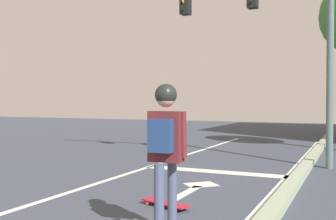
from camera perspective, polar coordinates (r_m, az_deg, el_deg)
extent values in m
cube|color=silver|center=(7.96, -9.20, -9.95)|extent=(0.12, 20.00, 0.01)
cube|color=silver|center=(6.77, 14.05, -11.95)|extent=(0.12, 20.00, 0.01)
cube|color=silver|center=(9.00, 6.88, -8.64)|extent=(3.30, 0.40, 0.01)
cube|color=silver|center=(6.84, 2.23, -11.78)|extent=(0.16, 1.40, 0.01)
cube|color=silver|center=(7.61, 4.72, -10.45)|extent=(0.71, 0.71, 0.01)
cube|color=#95A48B|center=(6.71, 16.19, -11.49)|extent=(0.24, 24.00, 0.14)
cylinder|color=#444E70|center=(4.74, 0.60, -11.77)|extent=(0.11, 0.11, 0.80)
cylinder|color=#444E70|center=(4.41, -1.27, -12.77)|extent=(0.11, 0.11, 0.80)
cube|color=maroon|center=(4.47, -0.30, -3.77)|extent=(0.38, 0.19, 0.56)
cylinder|color=maroon|center=(4.57, -2.42, -3.34)|extent=(0.07, 0.10, 0.51)
cylinder|color=maroon|center=(4.42, 2.20, -3.49)|extent=(0.07, 0.10, 0.51)
sphere|color=tan|center=(4.45, -0.30, 1.81)|extent=(0.22, 0.22, 0.22)
sphere|color=black|center=(4.45, -0.30, 2.16)|extent=(0.25, 0.25, 0.25)
cube|color=navy|center=(4.34, -1.02, -3.65)|extent=(0.27, 0.15, 0.36)
cube|color=#A91C2C|center=(6.01, -0.41, -12.97)|extent=(0.84, 0.47, 0.02)
cube|color=#B2B2B7|center=(6.20, -2.29, -12.65)|extent=(0.10, 0.18, 0.01)
cylinder|color=#C33830|center=(6.14, -2.98, -13.07)|extent=(0.05, 0.04, 0.05)
cylinder|color=#C33830|center=(6.28, -1.61, -12.76)|extent=(0.05, 0.04, 0.05)
cube|color=#B2B2B7|center=(5.83, 1.60, -13.56)|extent=(0.10, 0.18, 0.01)
cylinder|color=#C33830|center=(5.76, 0.91, -14.03)|extent=(0.05, 0.04, 0.05)
cylinder|color=#C33830|center=(5.91, 2.28, -13.66)|extent=(0.05, 0.04, 0.05)
cylinder|color=#4F6563|center=(9.99, 21.95, 6.20)|extent=(0.16, 0.16, 4.85)
cylinder|color=black|center=(10.34, 11.69, 14.74)|extent=(0.02, 0.10, 0.10)
cube|color=black|center=(11.05, 2.49, 14.94)|extent=(0.24, 0.28, 0.64)
cylinder|color=yellow|center=(10.92, 2.18, 15.11)|extent=(0.02, 0.10, 0.10)
cylinder|color=black|center=(10.87, 2.18, 14.09)|extent=(0.02, 0.10, 0.10)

